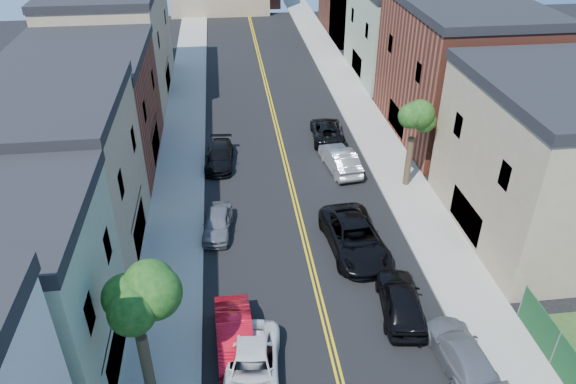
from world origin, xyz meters
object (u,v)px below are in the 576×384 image
object	(u,v)px
grey_car_right	(461,353)
black_car_right	(401,300)
black_suv_lane	(355,237)
red_sedan	(235,335)
white_pickup	(252,368)
black_car_left	(219,156)
silver_car_right	(340,159)
dark_car_right_far	(327,131)
grey_car_left	(218,223)

from	to	relation	value
grey_car_right	black_car_right	xyz separation A→B (m)	(-1.70, 3.46, 0.12)
grey_car_right	black_suv_lane	world-z (taller)	black_suv_lane
grey_car_right	black_car_right	size ratio (longest dim) A/B	1.00
red_sedan	white_pickup	xyz separation A→B (m)	(0.65, -1.94, -0.04)
black_suv_lane	black_car_left	bearing A→B (deg)	119.80
grey_car_right	black_car_right	distance (m)	3.86
red_sedan	white_pickup	size ratio (longest dim) A/B	0.90
silver_car_right	dark_car_right_far	xyz separation A→B (m)	(0.01, 5.11, -0.11)
black_car_left	dark_car_right_far	bearing A→B (deg)	25.34
black_car_right	silver_car_right	distance (m)	14.74
black_car_left	grey_car_right	bearing A→B (deg)	-57.96
black_car_right	dark_car_right_far	size ratio (longest dim) A/B	0.94
black_car_left	black_suv_lane	world-z (taller)	black_suv_lane
grey_car_left	black_suv_lane	distance (m)	8.25
white_pickup	silver_car_right	xyz separation A→B (m)	(7.60, 17.87, 0.10)
grey_car_left	grey_car_right	size ratio (longest dim) A/B	0.81
white_pickup	silver_car_right	world-z (taller)	silver_car_right
silver_car_right	dark_car_right_far	size ratio (longest dim) A/B	0.97
white_pickup	black_car_right	xyz separation A→B (m)	(7.60, 3.13, 0.11)
red_sedan	black_car_left	world-z (taller)	red_sedan
grey_car_right	silver_car_right	distance (m)	18.28
silver_car_right	grey_car_right	bearing A→B (deg)	87.72
grey_car_left	silver_car_right	world-z (taller)	silver_car_right
dark_car_right_far	black_suv_lane	size ratio (longest dim) A/B	0.82
black_car_left	grey_car_left	bearing A→B (deg)	-86.91
white_pickup	grey_car_left	xyz separation A→B (m)	(-1.31, 11.13, -0.05)
grey_car_left	black_car_right	size ratio (longest dim) A/B	0.81
grey_car_left	black_suv_lane	world-z (taller)	black_suv_lane
red_sedan	grey_car_left	xyz separation A→B (m)	(-0.66, 9.19, -0.10)
black_car_left	black_suv_lane	distance (m)	13.56
dark_car_right_far	silver_car_right	bearing A→B (deg)	93.81
black_car_right	silver_car_right	world-z (taller)	black_car_right
red_sedan	silver_car_right	xyz separation A→B (m)	(8.25, 15.93, 0.06)
black_suv_lane	dark_car_right_far	bearing A→B (deg)	81.46
white_pickup	dark_car_right_far	distance (m)	24.21
grey_car_right	dark_car_right_far	bearing A→B (deg)	-89.54
red_sedan	white_pickup	world-z (taller)	red_sedan
red_sedan	black_car_left	size ratio (longest dim) A/B	0.98
white_pickup	red_sedan	bearing A→B (deg)	114.72
grey_car_right	black_suv_lane	xyz separation A→B (m)	(-2.82, 8.77, 0.17)
white_pickup	black_car_left	xyz separation A→B (m)	(-1.08, 19.70, -0.03)
white_pickup	grey_car_right	xyz separation A→B (m)	(9.30, -0.33, -0.02)
silver_car_right	black_suv_lane	bearing A→B (deg)	75.63
dark_car_right_far	black_suv_lane	xyz separation A→B (m)	(-1.13, -14.54, 0.16)
black_car_left	black_car_right	distance (m)	18.70
white_pickup	black_car_left	size ratio (longest dim) A/B	1.09
grey_car_right	black_suv_lane	bearing A→B (deg)	-75.86
white_pickup	black_suv_lane	distance (m)	10.64
black_car_right	grey_car_right	bearing A→B (deg)	123.57
black_car_left	silver_car_right	size ratio (longest dim) A/B	0.95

